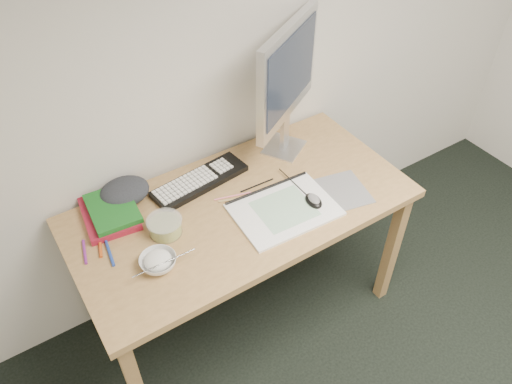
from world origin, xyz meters
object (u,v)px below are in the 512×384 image
sketchpad (284,210)px  monitor (287,76)px  rice_bowl (158,262)px  keyboard (200,181)px  desk (242,218)px

sketchpad → monitor: size_ratio=0.68×
monitor → rice_bowl: 0.92m
rice_bowl → monitor: bearing=22.5°
keyboard → monitor: (0.44, 0.01, 0.36)m
desk → keyboard: bearing=111.4°
desk → monitor: monitor is taller
monitor → rice_bowl: bearing=171.6°
sketchpad → monitor: 0.55m
desk → sketchpad: (0.13, -0.12, 0.09)m
keyboard → rice_bowl: size_ratio=3.18×
desk → rice_bowl: size_ratio=10.43×
desk → monitor: bearing=30.6°
desk → sketchpad: 0.20m
sketchpad → rice_bowl: (-0.55, 0.02, 0.02)m
sketchpad → rice_bowl: bearing=-178.8°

